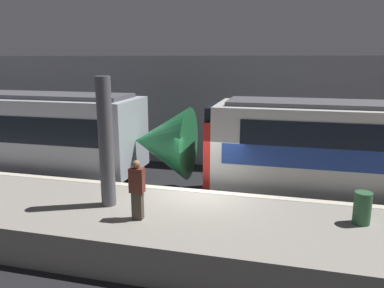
# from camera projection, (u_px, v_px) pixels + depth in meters

# --- Properties ---
(ground_plane) EXTENTS (120.00, 120.00, 0.00)m
(ground_plane) POSITION_uv_depth(u_px,v_px,m) (202.00, 219.00, 12.42)
(ground_plane) COLOR black
(platform) EXTENTS (40.00, 4.03, 1.04)m
(platform) POSITION_uv_depth(u_px,v_px,m) (186.00, 231.00, 10.40)
(platform) COLOR gray
(platform) RESTS_ON ground
(station_rear_barrier) EXTENTS (50.00, 0.15, 5.32)m
(station_rear_barrier) POSITION_uv_depth(u_px,v_px,m) (232.00, 113.00, 17.83)
(station_rear_barrier) COLOR #939399
(station_rear_barrier) RESTS_ON ground
(support_pillar_near) EXTENTS (0.42, 0.42, 3.71)m
(support_pillar_near) POSITION_uv_depth(u_px,v_px,m) (106.00, 143.00, 10.53)
(support_pillar_near) COLOR #56565B
(support_pillar_near) RESTS_ON platform
(person_waiting) EXTENTS (0.38, 0.24, 1.62)m
(person_waiting) POSITION_uv_depth(u_px,v_px,m) (137.00, 189.00, 9.80)
(person_waiting) COLOR #473D33
(person_waiting) RESTS_ON platform
(trash_bin) EXTENTS (0.44, 0.44, 0.85)m
(trash_bin) POSITION_uv_depth(u_px,v_px,m) (362.00, 208.00, 9.62)
(trash_bin) COLOR #2D5B38
(trash_bin) RESTS_ON platform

